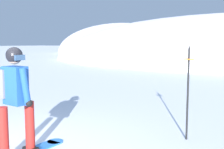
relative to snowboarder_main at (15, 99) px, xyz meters
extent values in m
ellipsoid|color=white|center=(-20.66, 41.49, -0.92)|extent=(24.02, 21.62, 10.74)
cylinder|color=blue|center=(0.09, 0.78, -0.91)|extent=(0.28, 0.28, 0.02)
cube|color=black|center=(0.05, 0.24, -0.86)|extent=(0.26, 0.16, 0.06)
cylinder|color=maroon|center=(0.05, 0.24, -0.48)|extent=(0.15, 0.15, 0.82)
cylinder|color=maroon|center=(0.01, -0.24, -0.48)|extent=(0.15, 0.15, 0.82)
cube|color=#1E4C9E|center=(0.03, 0.00, 0.22)|extent=(0.37, 0.24, 0.58)
cylinder|color=#1E4C9E|center=(-0.20, 0.01, 0.22)|extent=(0.11, 0.18, 0.57)
cylinder|color=#1E4C9E|center=(0.26, -0.02, 0.22)|extent=(0.11, 0.18, 0.57)
sphere|color=black|center=(-0.22, 0.05, -0.03)|extent=(0.11, 0.11, 0.11)
sphere|color=black|center=(0.28, 0.02, -0.03)|extent=(0.11, 0.11, 0.11)
cube|color=slate|center=(-0.17, 0.01, 0.24)|extent=(0.20, 0.29, 0.44)
cube|color=slate|center=(-0.27, 0.02, 0.16)|extent=(0.07, 0.20, 0.20)
sphere|color=tan|center=(0.03, 0.00, 0.64)|extent=(0.21, 0.21, 0.21)
sphere|color=black|center=(0.03, 0.00, 0.67)|extent=(0.25, 0.25, 0.25)
cube|color=navy|center=(0.16, -0.01, 0.64)|extent=(0.04, 0.17, 0.08)
cylinder|color=black|center=(2.07, 2.13, -0.09)|extent=(0.04, 0.04, 1.67)
cylinder|color=orange|center=(2.07, 2.13, 0.57)|extent=(0.20, 0.20, 0.02)
cone|color=black|center=(2.07, 2.13, 0.79)|extent=(0.04, 0.04, 0.08)
camera|label=1|loc=(3.38, -2.80, 0.85)|focal=44.03mm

